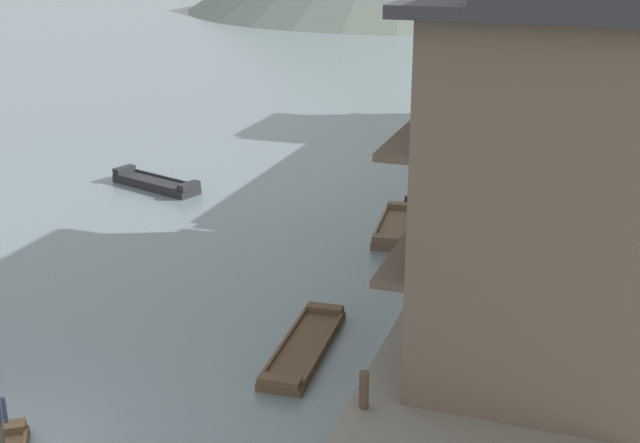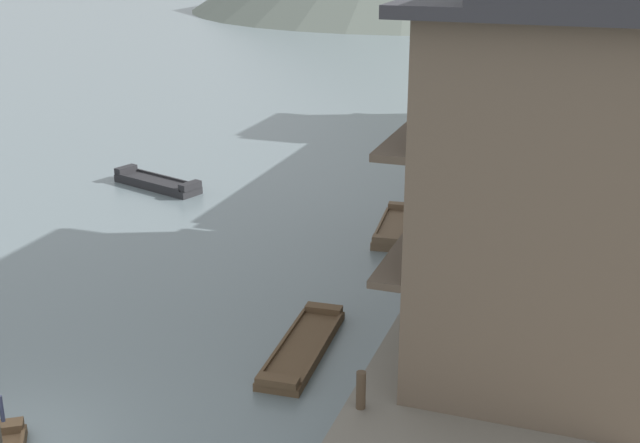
# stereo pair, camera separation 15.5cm
# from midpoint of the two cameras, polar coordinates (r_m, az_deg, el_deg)

# --- Properties ---
(boat_moored_nearest) EXTENTS (4.30, 2.30, 0.57)m
(boat_moored_nearest) POSITION_cam_midpoint_polar(r_m,az_deg,el_deg) (34.78, -11.31, 2.58)
(boat_moored_nearest) COLOR #232326
(boat_moored_nearest) RESTS_ON ground
(boat_moored_second) EXTENTS (1.46, 4.49, 0.52)m
(boat_moored_second) POSITION_cam_midpoint_polar(r_m,az_deg,el_deg) (46.74, 10.63, 6.94)
(boat_moored_second) COLOR brown
(boat_moored_second) RESTS_ON ground
(boat_moored_third) EXTENTS (1.83, 3.89, 0.77)m
(boat_moored_third) POSITION_cam_midpoint_polar(r_m,az_deg,el_deg) (33.26, 7.83, 2.17)
(boat_moored_third) COLOR #232326
(boat_moored_third) RESTS_ON ground
(boat_moored_far) EXTENTS (5.49, 3.24, 0.37)m
(boat_moored_far) POSITION_cam_midpoint_polar(r_m,az_deg,el_deg) (58.48, 10.44, 9.40)
(boat_moored_far) COLOR brown
(boat_moored_far) RESTS_ON ground
(boat_midriver_drifting) EXTENTS (2.01, 5.59, 0.44)m
(boat_midriver_drifting) POSITION_cam_midpoint_polar(r_m,az_deg,el_deg) (67.25, 13.83, 10.48)
(boat_midriver_drifting) COLOR #232326
(boat_midriver_drifting) RESTS_ON ground
(boat_midriver_upstream) EXTENTS (1.47, 3.99, 0.50)m
(boat_midriver_upstream) POSITION_cam_midpoint_polar(r_m,az_deg,el_deg) (29.24, 4.91, -0.42)
(boat_midriver_upstream) COLOR brown
(boat_midriver_upstream) RESTS_ON ground
(boat_upstream_distant) EXTENTS (1.38, 4.38, 0.37)m
(boat_upstream_distant) POSITION_cam_midpoint_polar(r_m,az_deg,el_deg) (21.18, -1.30, -8.63)
(boat_upstream_distant) COLOR brown
(boat_upstream_distant) RESTS_ON ground
(house_waterfront_nearest) EXTENTS (6.04, 7.53, 8.74)m
(house_waterfront_nearest) POSITION_cam_midpoint_polar(r_m,az_deg,el_deg) (18.60, 15.46, 3.24)
(house_waterfront_nearest) COLOR brown
(house_waterfront_nearest) RESTS_ON riverbank_right
(house_waterfront_second) EXTENTS (6.51, 7.43, 8.74)m
(house_waterfront_second) POSITION_cam_midpoint_polar(r_m,az_deg,el_deg) (25.92, 17.28, 7.56)
(house_waterfront_second) COLOR brown
(house_waterfront_second) RESTS_ON riverbank_right
(house_waterfront_tall) EXTENTS (6.12, 6.00, 6.14)m
(house_waterfront_tall) POSITION_cam_midpoint_polar(r_m,az_deg,el_deg) (33.13, 17.33, 7.74)
(house_waterfront_tall) COLOR gray
(house_waterfront_tall) RESTS_ON riverbank_right
(house_waterfront_narrow) EXTENTS (6.10, 8.25, 6.14)m
(house_waterfront_narrow) POSITION_cam_midpoint_polar(r_m,az_deg,el_deg) (39.75, 17.77, 9.53)
(house_waterfront_narrow) COLOR brown
(house_waterfront_narrow) RESTS_ON riverbank_right
(house_waterfront_far) EXTENTS (6.57, 5.73, 8.74)m
(house_waterfront_far) POSITION_cam_midpoint_polar(r_m,az_deg,el_deg) (47.08, 18.60, 12.50)
(house_waterfront_far) COLOR #75604C
(house_waterfront_far) RESTS_ON riverbank_right
(mooring_post_dock_near) EXTENTS (0.20, 0.20, 0.83)m
(mooring_post_dock_near) POSITION_cam_midpoint_polar(r_m,az_deg,el_deg) (17.26, 2.77, -11.46)
(mooring_post_dock_near) COLOR #473828
(mooring_post_dock_near) RESTS_ON riverbank_right
(mooring_post_dock_mid) EXTENTS (0.20, 0.20, 0.73)m
(mooring_post_dock_mid) POSITION_cam_midpoint_polar(r_m,az_deg,el_deg) (26.79, 9.28, -0.18)
(mooring_post_dock_mid) COLOR #473828
(mooring_post_dock_mid) RESTS_ON riverbank_right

